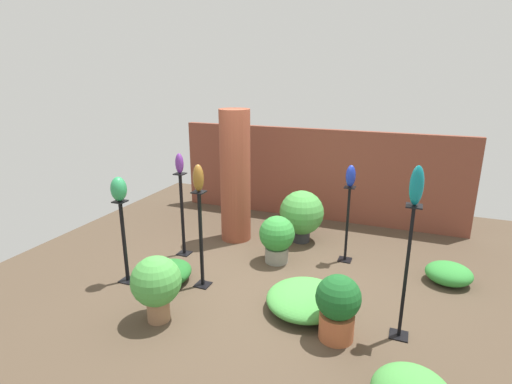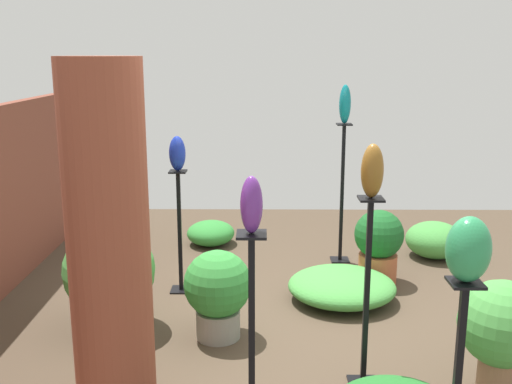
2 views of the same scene
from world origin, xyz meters
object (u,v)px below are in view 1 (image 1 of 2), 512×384
object	(u,v)px
brick_pillar	(235,176)
pedestal_bronze	(201,244)
pedestal_cobalt	(347,228)
pedestal_teal	(405,279)
art_vase_bronze	(198,178)
pedestal_jade	(125,245)
art_vase_violet	(179,163)
potted_plant_front_left	(277,237)
art_vase_teal	(417,186)
art_vase_jade	(119,189)
potted_plant_walkway_edge	(156,284)
potted_plant_back_center	(302,214)
potted_plant_mid_left	(338,305)
pedestal_violet	(182,218)
art_vase_cobalt	(351,176)

from	to	relation	value
brick_pillar	pedestal_bronze	distance (m)	1.75
pedestal_cobalt	pedestal_teal	size ratio (longest dim) A/B	0.78
pedestal_cobalt	art_vase_bronze	bearing A→B (deg)	-138.42
pedestal_bronze	pedestal_teal	world-z (taller)	pedestal_teal
pedestal_bronze	art_vase_bronze	xyz separation A→B (m)	(0.00, 0.00, 0.90)
pedestal_jade	art_vase_violet	bearing A→B (deg)	75.38
potted_plant_front_left	art_vase_teal	bearing A→B (deg)	-33.47
art_vase_violet	art_vase_jade	bearing A→B (deg)	-104.62
potted_plant_walkway_edge	pedestal_bronze	bearing A→B (deg)	84.16
pedestal_bronze	potted_plant_front_left	xyz separation A→B (m)	(0.70, 1.06, -0.21)
pedestal_jade	art_vase_bronze	xyz separation A→B (m)	(1.03, 0.28, 0.98)
brick_pillar	art_vase_bronze	size ratio (longest dim) A/B	6.34
brick_pillar	potted_plant_walkway_edge	bearing A→B (deg)	-86.38
art_vase_bronze	potted_plant_back_center	size ratio (longest dim) A/B	0.40
art_vase_bronze	potted_plant_walkway_edge	world-z (taller)	art_vase_bronze
art_vase_teal	potted_plant_mid_left	world-z (taller)	art_vase_teal
pedestal_cobalt	art_vase_jade	xyz separation A→B (m)	(-2.71, -1.77, 0.80)
pedestal_violet	pedestal_teal	xyz separation A→B (m)	(3.32, -0.93, 0.09)
art_vase_violet	brick_pillar	bearing A→B (deg)	60.37
pedestal_teal	potted_plant_walkway_edge	distance (m)	2.76
brick_pillar	potted_plant_walkway_edge	size ratio (longest dim) A/B	2.80
pedestal_violet	pedestal_jade	distance (m)	1.08
art_vase_teal	pedestal_cobalt	bearing A→B (deg)	117.90
art_vase_cobalt	art_vase_teal	xyz separation A→B (m)	(0.88, -1.65, 0.38)
art_vase_bronze	pedestal_violet	bearing A→B (deg)	134.94
brick_pillar	pedestal_violet	world-z (taller)	brick_pillar
brick_pillar	pedestal_bronze	bearing A→B (deg)	-81.33
art_vase_bronze	potted_plant_front_left	size ratio (longest dim) A/B	0.48
pedestal_cobalt	art_vase_cobalt	world-z (taller)	art_vase_cobalt
potted_plant_back_center	pedestal_violet	bearing A→B (deg)	-143.22
pedestal_violet	potted_plant_walkway_edge	xyz separation A→B (m)	(0.67, -1.66, -0.14)
art_vase_cobalt	pedestal_cobalt	bearing A→B (deg)	0.00
pedestal_cobalt	pedestal_bronze	xyz separation A→B (m)	(-1.68, -1.49, 0.07)
brick_pillar	art_vase_jade	distance (m)	2.10
pedestal_teal	potted_plant_walkway_edge	size ratio (longest dim) A/B	1.91
brick_pillar	potted_plant_mid_left	xyz separation A→B (m)	(2.17, -2.11, -0.71)
pedestal_violet	potted_plant_mid_left	size ratio (longest dim) A/B	1.78
pedestal_bronze	pedestal_violet	bearing A→B (deg)	134.94
art_vase_cobalt	potted_plant_back_center	xyz separation A→B (m)	(-0.84, 0.47, -0.85)
pedestal_violet	art_vase_cobalt	xyz separation A→B (m)	(2.44, 0.73, 0.74)
potted_plant_back_center	potted_plant_front_left	xyz separation A→B (m)	(-0.13, -0.90, -0.09)
pedestal_bronze	pedestal_violet	size ratio (longest dim) A/B	1.01
brick_pillar	pedestal_teal	size ratio (longest dim) A/B	1.47
pedestal_cobalt	potted_plant_walkway_edge	world-z (taller)	pedestal_cobalt
art_vase_violet	potted_plant_mid_left	xyz separation A→B (m)	(2.67, -1.22, -1.08)
art_vase_violet	potted_plant_front_left	size ratio (longest dim) A/B	0.42
art_vase_cobalt	potted_plant_front_left	xyz separation A→B (m)	(-0.98, -0.43, -0.94)
art_vase_bronze	potted_plant_back_center	bearing A→B (deg)	66.83
brick_pillar	potted_plant_back_center	distance (m)	1.29
art_vase_bronze	brick_pillar	bearing A→B (deg)	98.67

